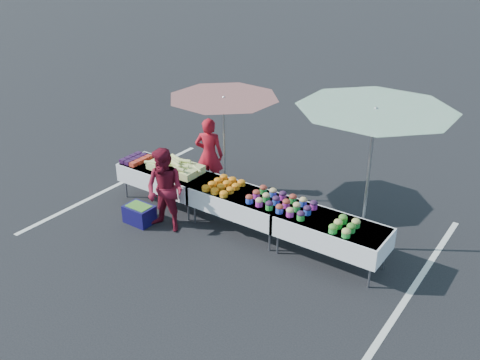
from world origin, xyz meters
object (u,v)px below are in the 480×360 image
Objects in this scene: umbrella_right at (375,122)px; storage_bin at (139,214)px; table_center at (240,201)px; table_left at (165,176)px; umbrella_left at (224,106)px; vendor at (209,155)px; table_right at (331,231)px; customer at (165,191)px.

storage_bin is (-3.75, -1.54, -2.13)m from umbrella_right.
table_left is at bearing 180.00° from table_center.
umbrella_right reaches higher than umbrella_left.
umbrella_left reaches higher than vendor.
umbrella_right is (2.07, 0.66, 1.73)m from table_center.
table_right is 1.19× the size of customer.
storage_bin is (-0.58, -0.12, -0.60)m from customer.
table_right is 3.49× the size of storage_bin.
table_left is at bearing 127.98° from customer.
table_right is at bearing -112.04° from umbrella_right.
table_center is 1.00× the size of table_right.
vendor is 2.98× the size of storage_bin.
table_center is at bearing 0.00° from table_left.
umbrella_left reaches higher than table_center.
table_left is 0.69× the size of umbrella_left.
umbrella_right is (3.87, 0.66, 1.73)m from table_left.
customer is 2.94× the size of storage_bin.
customer is (0.70, -0.75, 0.20)m from table_left.
table_left is 0.57× the size of umbrella_right.
vendor reaches higher than customer.
umbrella_right reaches higher than table_center.
vendor is (-3.23, 0.94, 0.21)m from table_right.
storage_bin is at bearing -114.14° from umbrella_left.
umbrella_left is (0.87, 0.80, 1.38)m from table_left.
table_right is at bearing 0.00° from table_center.
table_left is at bearing 43.79° from vendor.
table_center is at bearing -40.64° from umbrella_left.
table_right is 1.17× the size of vendor.
vendor is 3.82m from umbrella_right.
table_center is at bearing 29.26° from customer.
table_left is 1.19× the size of customer.
table_center is 3.49× the size of storage_bin.
umbrella_left is at bearing 78.77° from customer.
table_center is (1.80, 0.00, 0.00)m from table_left.
storage_bin is at bearing -152.59° from table_center.
vendor is at bearing 82.00° from storage_bin.
customer is at bearing -96.23° from umbrella_left.
table_left is 1.00× the size of table_right.
table_left is at bearing -137.33° from umbrella_left.
table_right is at bearing 14.09° from storage_bin.
umbrella_right is at bearing -2.58° from umbrella_left.
umbrella_left is (-2.73, 0.80, 1.38)m from table_right.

